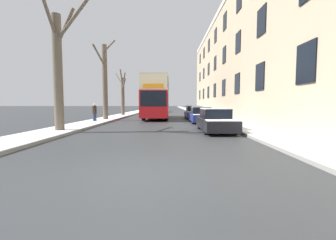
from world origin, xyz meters
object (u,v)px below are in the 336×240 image
Objects in this scene: bare_tree_left_1 at (105,80)px; double_decker_bus at (157,96)px; parked_car_1 at (201,115)px; parked_car_2 at (194,113)px; oncoming_van at (155,105)px; bare_tree_left_0 at (58,66)px; bare_tree_left_2 at (123,94)px; pedestrian_left_sidewalk at (94,112)px; parked_car_0 at (215,121)px.

bare_tree_left_1 is 0.78× the size of double_decker_bus.
parked_car_2 is at bearing 90.00° from parked_car_1.
bare_tree_left_1 is 23.82m from oncoming_van.
bare_tree_left_0 is at bearing -110.89° from double_decker_bus.
bare_tree_left_1 is 1.31× the size of bare_tree_left_2.
double_decker_bus is at bearing 127.04° from parked_car_1.
oncoming_van is (-5.75, 25.66, 0.67)m from parked_car_1.
oncoming_van is 26.00m from pedestrian_left_sidewalk.
bare_tree_left_2 reaches higher than pedestrian_left_sidewalk.
double_decker_bus is at bearing 69.11° from bare_tree_left_0.
bare_tree_left_1 reaches higher than oncoming_van.
bare_tree_left_1 is 1.42× the size of oncoming_van.
parked_car_0 is 11.56m from parked_car_2.
bare_tree_left_1 is 12.55m from parked_car_0.
double_decker_bus is 6.12× the size of pedestrian_left_sidewalk.
pedestrian_left_sidewalk is (-9.11, -0.12, 0.27)m from parked_car_1.
pedestrian_left_sidewalk reaches higher than parked_car_2.
parked_car_1 is (8.77, 6.81, -3.05)m from bare_tree_left_0.
parked_car_1 is at bearing 90.00° from parked_car_0.
bare_tree_left_2 reaches higher than parked_car_0.
double_decker_bus is 2.52× the size of parked_car_1.
bare_tree_left_2 is 13.96m from parked_car_1.
bare_tree_left_2 is 15.58m from oncoming_van.
bare_tree_left_0 reaches higher than parked_car_1.
parked_car_2 is 21.06m from oncoming_van.
oncoming_van is (-5.75, 31.80, 0.67)m from parked_car_0.
oncoming_van is 3.37× the size of pedestrian_left_sidewalk.
bare_tree_left_0 is 1.76× the size of parked_car_1.
oncoming_van is (-1.65, 20.23, -1.16)m from double_decker_bus.
bare_tree_left_0 reaches higher than parked_car_2.
parked_car_0 is (8.83, -8.32, -3.20)m from bare_tree_left_1.
parked_car_0 is at bearing -61.80° from bare_tree_left_2.
double_decker_bus is at bearing 109.50° from parked_car_0.
bare_tree_left_0 is 0.90× the size of bare_tree_left_1.
pedestrian_left_sidewalk is (-0.28, -2.29, -2.93)m from bare_tree_left_1.
bare_tree_left_1 is (-0.06, 8.98, 0.15)m from bare_tree_left_0.
bare_tree_left_0 is at bearing -139.39° from pedestrian_left_sidewalk.
bare_tree_left_0 reaches higher than bare_tree_left_2.
parked_car_0 is 10.92m from pedestrian_left_sidewalk.
parked_car_0 is at bearing 4.32° from bare_tree_left_0.
parked_car_2 is at bearing 54.34° from bare_tree_left_0.
bare_tree_left_0 is at bearing -89.50° from bare_tree_left_2.
parked_car_0 is at bearing -70.50° from double_decker_bus.
bare_tree_left_2 is 0.60× the size of double_decker_bus.
double_decker_bus is 2.22× the size of parked_car_2.
bare_tree_left_1 reaches higher than pedestrian_left_sidewalk.
bare_tree_left_1 is at bearing -145.44° from double_decker_bus.
bare_tree_left_0 is 4.28× the size of pedestrian_left_sidewalk.
parked_car_0 is at bearing -90.00° from parked_car_2.
bare_tree_left_0 is at bearing -175.68° from parked_car_0.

